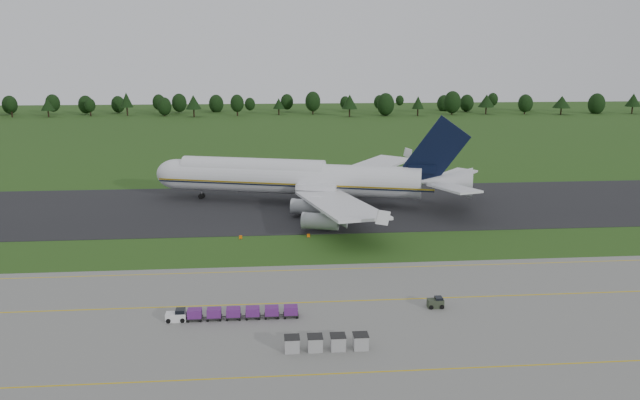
{
  "coord_description": "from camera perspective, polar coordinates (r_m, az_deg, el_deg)",
  "views": [
    {
      "loc": [
        -3.73,
        -94.55,
        30.22
      ],
      "look_at": [
        4.6,
        2.0,
        7.49
      ],
      "focal_mm": 35.0,
      "sensor_mm": 36.0,
      "label": 1
    }
  ],
  "objects": [
    {
      "name": "uld_row",
      "position": [
        66.73,
        0.59,
        -12.9
      ],
      "size": [
        8.81,
        1.61,
        1.6
      ],
      "color": "#9C9C9C",
      "rests_on": "apron"
    },
    {
      "name": "baggage_train",
      "position": [
        74.57,
        -8.14,
        -10.19
      ],
      "size": [
        15.37,
        1.39,
        1.34
      ],
      "color": "white",
      "rests_on": "apron"
    },
    {
      "name": "apron_markings",
      "position": [
        74.09,
        -1.65,
        -10.83
      ],
      "size": [
        300.0,
        30.2,
        0.01
      ],
      "color": "gold",
      "rests_on": "apron"
    },
    {
      "name": "utility_cart",
      "position": [
        78.32,
        10.51,
        -9.28
      ],
      "size": [
        1.92,
        1.34,
        1.05
      ],
      "color": "#2D3625",
      "rests_on": "apron"
    },
    {
      "name": "ground",
      "position": [
        99.33,
        -2.55,
        -4.53
      ],
      "size": [
        600.0,
        600.0,
        0.0
      ],
      "primitive_type": "plane",
      "color": "#234615",
      "rests_on": "ground"
    },
    {
      "name": "aircraft",
      "position": [
        128.39,
        -1.81,
        2.03
      ],
      "size": [
        66.97,
        62.68,
        18.78
      ],
      "color": "silver",
      "rests_on": "ground"
    },
    {
      "name": "edge_markers",
      "position": [
        105.41,
        -4.16,
        -3.34
      ],
      "size": [
        11.92,
        0.3,
        0.6
      ],
      "color": "#FA6407",
      "rests_on": "ground"
    },
    {
      "name": "taxiway",
      "position": [
        126.27,
        -3.1,
        -0.65
      ],
      "size": [
        300.0,
        40.0,
        0.08
      ],
      "primitive_type": "cube",
      "color": "black",
      "rests_on": "ground"
    },
    {
      "name": "apron",
      "position": [
        67.76,
        -1.29,
        -13.26
      ],
      "size": [
        300.0,
        52.0,
        0.06
      ],
      "primitive_type": "cube",
      "color": "slate",
      "rests_on": "ground"
    },
    {
      "name": "tree_line",
      "position": [
        315.9,
        -2.14,
        8.82
      ],
      "size": [
        525.8,
        22.23,
        11.65
      ],
      "color": "black",
      "rests_on": "ground"
    }
  ]
}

